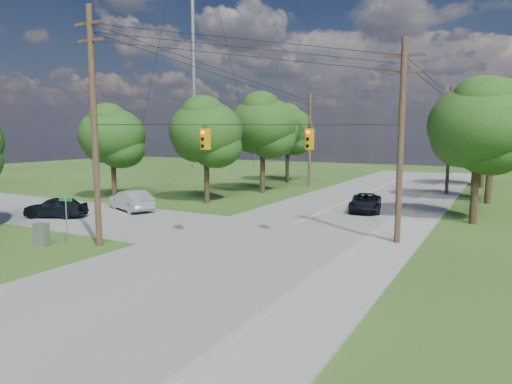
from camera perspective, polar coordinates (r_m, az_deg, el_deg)
The scene contains 23 objects.
ground at distance 21.76m, azimuth -11.49°, elevation -8.18°, with size 140.00×140.00×0.00m, color #2A4F1A.
main_road at distance 24.64m, azimuth -0.31°, elevation -6.15°, with size 10.00×100.00×0.03m, color gray.
cross_road at distance 42.25m, azimuth -29.32°, elevation -1.41°, with size 48.00×9.00×0.03m, color gray.
sidewalk_east at distance 22.26m, azimuth 15.09°, elevation -7.77°, with size 2.60×100.00×0.12m, color #9E9C94.
pole_sw at distance 24.49m, azimuth -19.59°, elevation 8.00°, with size 2.00×0.32×12.00m.
pole_ne at distance 24.40m, azimuth 17.67°, elevation 6.30°, with size 2.00×0.32×10.50m.
pole_north_e at distance 46.18m, azimuth 23.01°, elevation 5.99°, with size 2.00×0.32×10.00m.
pole_north_w at distance 49.58m, azimuth 6.73°, elevation 6.57°, with size 2.00×0.32×10.00m.
power_lines at distance 30.23m, azimuth 5.04°, elevation 13.76°, with size 13.93×29.62×4.93m.
traffic_signals at distance 23.19m, azimuth 0.20°, elevation 6.68°, with size 4.91×3.27×1.05m.
radio_mast at distance 78.73m, azimuth -7.90°, elevation 19.57°, with size 0.70×0.70×45.00m, color gray.
tree_w_near at distance 37.76m, azimuth -6.26°, elevation 7.55°, with size 6.00×6.00×8.40m.
tree_w_mid at distance 44.08m, azimuth 0.85°, elevation 8.42°, with size 6.40×6.40×9.22m.
tree_w_far at distance 53.92m, azimuth 3.98°, elevation 7.86°, with size 6.00×6.00×8.73m.
tree_e_near at distance 31.98m, azimuth 26.06°, elevation 7.48°, with size 6.20×6.20×8.81m.
tree_e_mid at distance 41.96m, azimuth 27.50°, elevation 8.09°, with size 6.60×6.60×9.64m.
tree_e_far at distance 53.98m, azimuth 26.70°, elevation 6.75°, with size 5.80×5.80×8.32m.
tree_cross_n at distance 41.08m, azimuth -17.55°, elevation 6.78°, with size 5.60×5.60×7.91m.
car_cross_dark at distance 34.21m, azimuth -23.76°, elevation -1.71°, with size 1.69×4.21×1.43m, color black.
car_cross_silver at distance 35.24m, azimuth -15.36°, elevation -1.00°, with size 1.64×4.70×1.55m, color #ADB1B4.
car_main_north at distance 34.65m, azimuth 13.53°, elevation -1.29°, with size 2.17×4.70×1.31m, color black.
control_cabinet at distance 25.93m, azimuth -25.23°, elevation -4.87°, with size 0.66×0.48×1.19m, color gray.
street_name_sign at distance 25.73m, azimuth -22.63°, elevation -2.58°, with size 0.72×0.24×2.46m.
Camera 1 is at (13.65, -15.93, 5.78)m, focal length 32.00 mm.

